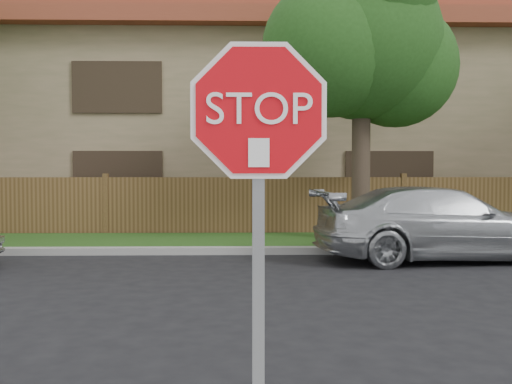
{
  "coord_description": "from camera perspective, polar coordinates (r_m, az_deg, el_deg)",
  "views": [
    {
      "loc": [
        -0.37,
        -4.64,
        1.85
      ],
      "look_at": [
        -0.28,
        -0.9,
        1.7
      ],
      "focal_mm": 42.0,
      "sensor_mm": 36.0,
      "label": 1
    }
  ],
  "objects": [
    {
      "name": "sedan_right",
      "position": [
        12.53,
        17.26,
        -2.9
      ],
      "size": [
        5.25,
        2.55,
        1.47
      ],
      "primitive_type": "imported",
      "rotation": [
        0.0,
        0.0,
        1.67
      ],
      "color": "#B5B9BD",
      "rests_on": "ground"
    },
    {
      "name": "far_curb",
      "position": [
        12.92,
        0.29,
        -5.59
      ],
      "size": [
        70.0,
        0.3,
        0.15
      ],
      "primitive_type": "cube",
      "color": "gray",
      "rests_on": "ground"
    },
    {
      "name": "fence",
      "position": [
        16.08,
        -0.04,
        -1.44
      ],
      "size": [
        70.0,
        0.12,
        1.6
      ],
      "primitive_type": "cube",
      "color": "#51371C",
      "rests_on": "ground"
    },
    {
      "name": "apartment_building",
      "position": [
        21.71,
        -0.38,
        6.74
      ],
      "size": [
        35.2,
        9.2,
        7.2
      ],
      "color": "#867853",
      "rests_on": "ground"
    },
    {
      "name": "grass_strip",
      "position": [
        14.55,
        0.1,
        -4.76
      ],
      "size": [
        70.0,
        3.0,
        0.12
      ],
      "primitive_type": "cube",
      "color": "#1E4714",
      "rests_on": "ground"
    },
    {
      "name": "tree_mid",
      "position": [
        14.81,
        10.22,
        14.06
      ],
      "size": [
        4.8,
        3.9,
        7.35
      ],
      "color": "#382B21",
      "rests_on": "ground"
    },
    {
      "name": "stop_sign",
      "position": [
        3.16,
        0.25,
        1.92
      ],
      "size": [
        1.01,
        0.13,
        2.55
      ],
      "color": "gray",
      "rests_on": "sidewalk_near"
    }
  ]
}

